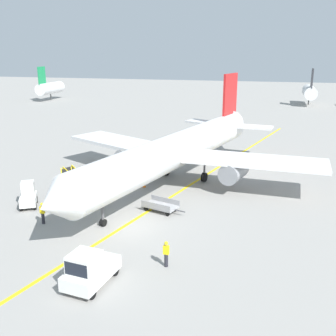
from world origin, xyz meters
name	(u,v)px	position (x,y,z in m)	size (l,w,h in m)	color
ground_plane	(128,226)	(0.00, 0.00, 0.00)	(300.00, 300.00, 0.00)	gray
taxi_line_yellow	(160,204)	(1.15, 5.00, 0.00)	(0.30, 80.00, 0.01)	yellow
airliner	(179,149)	(1.29, 11.12, 3.42)	(27.87, 34.84, 10.10)	white
pushback_tug	(89,270)	(0.72, -8.12, 0.99)	(2.34, 3.81, 2.20)	silver
baggage_tug_near_wing	(28,196)	(-9.60, 1.61, 0.93)	(2.30, 2.73, 2.10)	silver
belt_loader_forward_hold	(86,192)	(-5.45, 4.19, 0.78)	(4.95, 3.59, 2.59)	silver
belt_loader_aft_hold	(69,197)	(-6.29, 2.62, 0.78)	(3.67, 4.92, 2.59)	silver
baggage_cart_loaded	(161,206)	(1.63, 3.39, 0.47)	(3.83, 2.30, 0.94)	#A5A5A8
ground_crew_marshaller	(43,212)	(-6.44, -1.29, 0.91)	(0.36, 0.24, 1.70)	#26262D
ground_crew_wing_walker	(166,253)	(4.38, -5.02, 0.91)	(0.36, 0.24, 1.70)	#26262D
safety_cone_nose_left	(226,169)	(5.51, 16.27, 0.22)	(0.36, 0.36, 0.44)	orange
safety_cone_nose_right	(117,164)	(-6.85, 14.99, 0.22)	(0.36, 0.36, 0.44)	orange
safety_cone_wingtip_left	(144,185)	(-1.58, 8.80, 0.22)	(0.36, 0.36, 0.44)	orange
distant_aircraft_far_left	(50,88)	(-47.51, 69.34, 3.22)	(3.00, 10.10, 8.80)	silver
distant_aircraft_mid_left	(310,92)	(18.12, 76.59, 3.22)	(3.00, 10.10, 8.80)	silver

